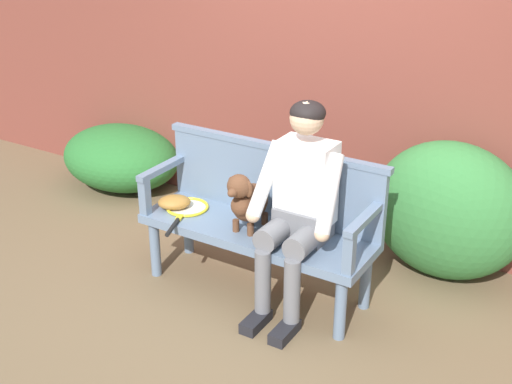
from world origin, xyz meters
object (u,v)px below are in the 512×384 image
garden_bench (256,237)px  tennis_racket (186,209)px  baseball_glove (174,202)px  dog_on_bench (247,200)px  person_seated (299,201)px

garden_bench → tennis_racket: (-0.53, -0.03, 0.07)m
baseball_glove → dog_on_bench: bearing=-37.8°
garden_bench → dog_on_bench: dog_on_bench is taller
tennis_racket → garden_bench: bearing=3.2°
person_seated → dog_on_bench: (-0.34, -0.04, -0.06)m
garden_bench → baseball_glove: (-0.62, -0.04, 0.11)m
garden_bench → dog_on_bench: bearing=-121.4°
garden_bench → baseball_glove: bearing=-176.0°
person_seated → tennis_racket: (-0.84, -0.02, -0.26)m
dog_on_bench → garden_bench: bearing=58.6°
dog_on_bench → tennis_racket: 0.54m
person_seated → tennis_racket: 0.88m
dog_on_bench → baseball_glove: dog_on_bench is taller
tennis_racket → baseball_glove: size_ratio=2.64×
person_seated → dog_on_bench: bearing=-173.6°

